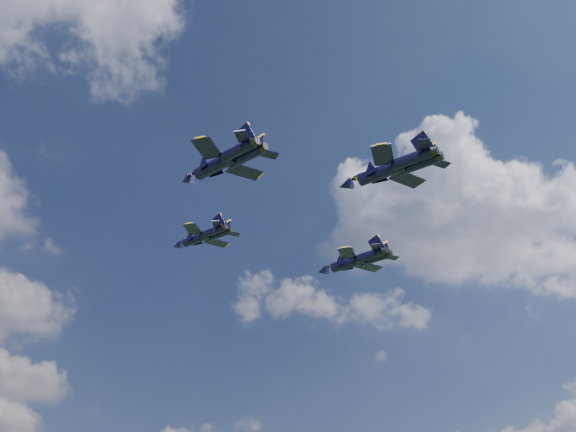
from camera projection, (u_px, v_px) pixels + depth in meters
The scene contains 4 objects.
jet_lead at pixel (196, 239), 113.04m from camera, with size 10.10×13.95×3.30m.
jet_left at pixel (213, 166), 92.37m from camera, with size 12.65×17.13×4.03m.
jet_right at pixel (346, 263), 115.70m from camera, with size 11.80×16.12×3.80m.
jet_slot at pixel (379, 173), 94.98m from camera, with size 12.81×17.68×4.18m.
Camera 1 is at (-53.00, -67.23, 3.57)m, focal length 40.00 mm.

